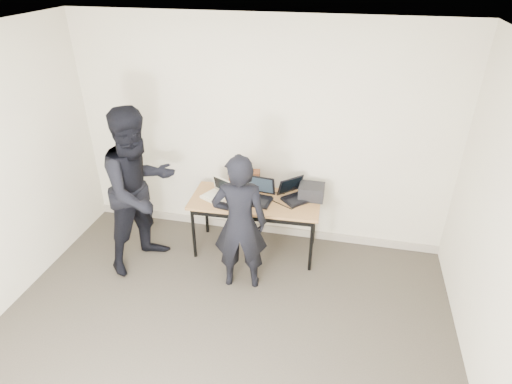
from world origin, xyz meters
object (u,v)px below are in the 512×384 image
(leather_satchel, at_px, (245,180))
(equipment_box, at_px, (312,192))
(laptop_beige, at_px, (217,194))
(laptop_right, at_px, (295,194))
(person_typist, at_px, (240,224))
(desk, at_px, (255,204))
(person_observer, at_px, (140,190))
(laptop_center, at_px, (258,195))

(leather_satchel, bearing_deg, equipment_box, -10.09)
(laptop_beige, relative_size, laptop_right, 0.81)
(person_typist, bearing_deg, equipment_box, -139.05)
(laptop_right, height_order, leather_satchel, leather_satchel)
(desk, height_order, person_observer, person_observer)
(person_observer, bearing_deg, laptop_center, -41.40)
(laptop_beige, bearing_deg, desk, 30.72)
(laptop_beige, bearing_deg, person_typist, -26.50)
(laptop_center, relative_size, equipment_box, 1.30)
(desk, distance_m, person_typist, 0.62)
(person_typist, relative_size, person_observer, 0.83)
(laptop_beige, height_order, person_observer, person_observer)
(person_observer, bearing_deg, desk, -41.86)
(desk, distance_m, laptop_center, 0.12)
(laptop_center, relative_size, leather_satchel, 0.99)
(laptop_right, bearing_deg, desk, 154.38)
(laptop_center, bearing_deg, laptop_beige, -167.25)
(laptop_beige, xyz_separation_m, person_observer, (-0.75, -0.41, 0.18))
(person_typist, bearing_deg, leather_satchel, -89.30)
(leather_satchel, height_order, equipment_box, leather_satchel)
(laptop_right, bearing_deg, laptop_center, 152.80)
(desk, relative_size, person_observer, 0.80)
(laptop_center, distance_m, laptop_right, 0.43)
(desk, distance_m, person_observer, 1.31)
(laptop_right, xyz_separation_m, person_typist, (-0.47, -0.75, 0.01))
(laptop_right, bearing_deg, laptop_beige, 147.51)
(leather_satchel, distance_m, person_observer, 1.22)
(laptop_right, relative_size, person_observer, 0.24)
(laptop_right, bearing_deg, leather_satchel, 128.80)
(desk, bearing_deg, laptop_right, 15.58)
(laptop_center, height_order, laptop_right, laptop_center)
(laptop_beige, bearing_deg, leather_satchel, 70.16)
(laptop_beige, distance_m, laptop_center, 0.48)
(desk, xyz_separation_m, laptop_right, (0.44, 0.14, 0.11))
(person_typist, bearing_deg, person_observer, -18.09)
(leather_satchel, height_order, person_observer, person_observer)
(laptop_beige, xyz_separation_m, laptop_right, (0.90, 0.17, 0.01))
(leather_satchel, xyz_separation_m, equipment_box, (0.81, -0.04, -0.04))
(laptop_beige, bearing_deg, laptop_center, 33.03)
(laptop_center, bearing_deg, equipment_box, 22.43)
(desk, relative_size, laptop_beige, 4.21)
(leather_satchel, relative_size, person_observer, 0.20)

